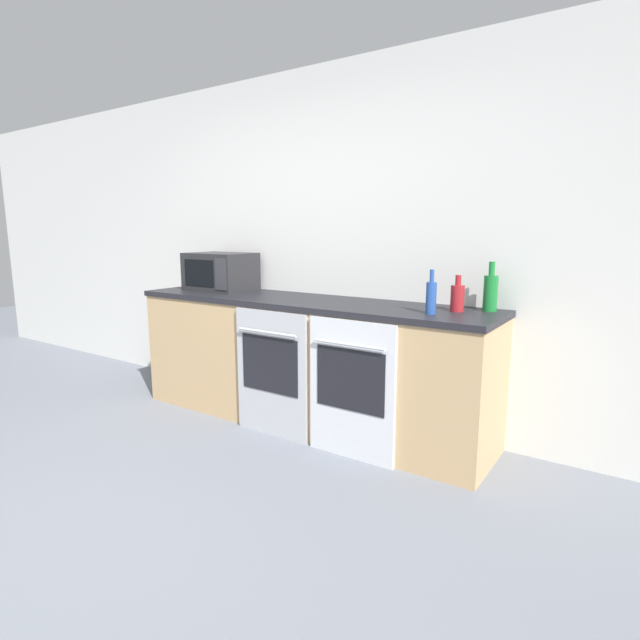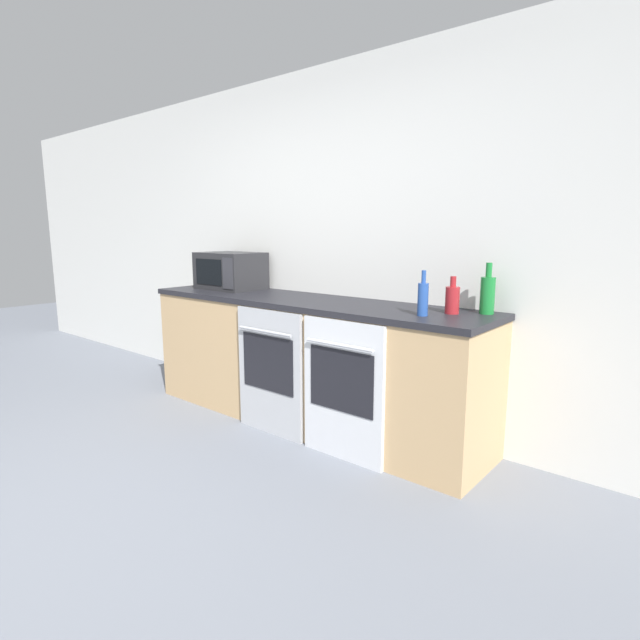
% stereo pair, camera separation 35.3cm
% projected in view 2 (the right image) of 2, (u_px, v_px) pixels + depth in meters
% --- Properties ---
extents(ground_plane, '(16.00, 16.00, 0.00)m').
position_uv_depth(ground_plane, '(55.00, 531.00, 2.38)').
color(ground_plane, slate).
extents(wall_back, '(10.00, 0.06, 2.60)m').
position_uv_depth(wall_back, '(335.00, 246.00, 3.79)').
color(wall_back, silver).
rests_on(wall_back, ground_plane).
extents(counter_back, '(2.77, 0.65, 0.93)m').
position_uv_depth(counter_back, '(306.00, 361.00, 3.67)').
color(counter_back, tan).
rests_on(counter_back, ground_plane).
extents(oven_left, '(0.60, 0.06, 0.88)m').
position_uv_depth(oven_left, '(269.00, 372.00, 3.46)').
color(oven_left, '#A8AAAF').
rests_on(oven_left, ground_plane).
extents(oven_right, '(0.60, 0.06, 0.88)m').
position_uv_depth(oven_right, '(342.00, 390.00, 3.06)').
color(oven_right, silver).
rests_on(oven_right, ground_plane).
extents(microwave, '(0.53, 0.39, 0.31)m').
position_uv_depth(microwave, '(231.00, 271.00, 4.18)').
color(microwave, '#232326').
rests_on(microwave, counter_back).
extents(bottle_red, '(0.08, 0.08, 0.22)m').
position_uv_depth(bottle_red, '(452.00, 299.00, 2.94)').
color(bottle_red, maroon).
rests_on(bottle_red, counter_back).
extents(bottle_green, '(0.09, 0.09, 0.30)m').
position_uv_depth(bottle_green, '(487.00, 294.00, 2.93)').
color(bottle_green, '#19722D').
rests_on(bottle_green, counter_back).
extents(bottle_blue, '(0.06, 0.06, 0.26)m').
position_uv_depth(bottle_blue, '(423.00, 298.00, 2.87)').
color(bottle_blue, '#234793').
rests_on(bottle_blue, counter_back).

